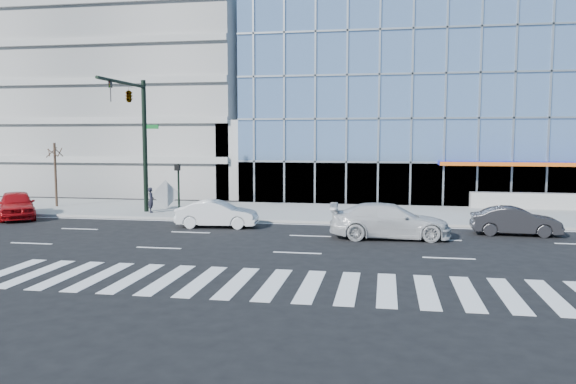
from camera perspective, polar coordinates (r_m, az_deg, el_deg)
name	(u,v)px	position (r m, az deg, el deg)	size (l,w,h in m)	color
ground	(310,236)	(26.97, 2.27, -4.49)	(160.00, 160.00, 0.00)	black
sidewalk	(327,212)	(34.82, 4.01, -2.09)	(120.00, 8.00, 0.15)	gray
theatre_building	(508,105)	(53.45, 21.41, 8.19)	(42.00, 26.00, 15.00)	#7C9FCE
parking_garage	(143,83)	(57.60, -14.52, 10.67)	(24.00, 24.00, 20.00)	gray
ramp_block	(266,159)	(45.36, -2.24, 3.41)	(6.00, 8.00, 6.00)	gray
tower_backdrop	(194,27)	(103.79, -9.54, 16.22)	(14.00, 14.00, 48.00)	gray
traffic_signal	(134,112)	(34.15, -15.40, 7.82)	(1.14, 5.74, 8.00)	black
ped_signal_post	(178,181)	(33.59, -11.10, 1.08)	(0.30, 0.33, 3.00)	black
street_tree_near	(55,152)	(40.09, -22.62, 3.82)	(1.10, 1.10, 4.23)	#332319
white_suv	(390,221)	(26.70, 10.29, -2.91)	(2.28, 5.61, 1.63)	silver
white_sedan	(217,214)	(29.71, -7.22, -2.23)	(1.48, 4.25, 1.40)	silver
dark_sedan	(515,221)	(29.28, 22.09, -2.76)	(1.44, 4.12, 1.36)	black
red_sedan	(16,205)	(36.25, -25.87, -1.16)	(1.91, 4.75, 1.62)	#AB0D11
pedestrian	(151,200)	(35.02, -13.74, -0.80)	(0.56, 0.37, 1.54)	black
tilted_panel	(166,195)	(36.69, -12.33, -0.25)	(1.30, 0.06, 1.30)	#9F9F9F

